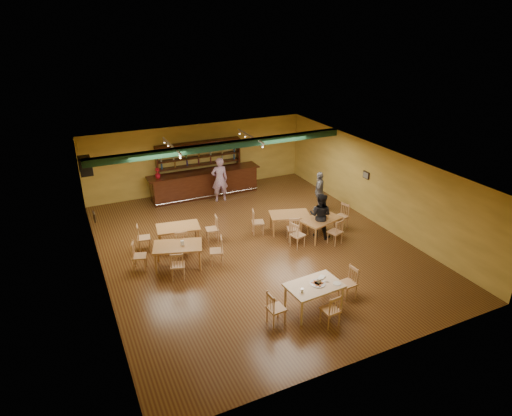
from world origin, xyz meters
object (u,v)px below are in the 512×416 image
dining_table_b (289,223)px  dining_table_d (320,228)px  dining_table_a (179,236)px  dining_table_c (178,256)px  patron_right_a (320,216)px  near_table (314,297)px  patron_bar (220,179)px  bar_counter (205,183)px

dining_table_b → dining_table_d: size_ratio=1.00×
dining_table_a → dining_table_d: (4.79, -1.54, -0.00)m
dining_table_a → dining_table_c: (-0.39, -1.34, 0.02)m
dining_table_b → dining_table_a: bearing=-172.6°
dining_table_b → patron_right_a: bearing=-27.5°
dining_table_b → near_table: (-1.68, -4.36, 0.04)m
dining_table_c → dining_table_d: 5.18m
patron_right_a → near_table: bearing=104.0°
dining_table_d → near_table: 4.32m
dining_table_c → patron_right_a: size_ratio=0.91×
patron_bar → patron_right_a: (2.05, -4.64, -0.13)m
bar_counter → dining_table_b: 4.95m
dining_table_c → near_table: size_ratio=1.03×
bar_counter → dining_table_a: bearing=-120.4°
dining_table_a → patron_bar: 4.18m
dining_table_a → dining_table_c: bearing=-97.6°
dining_table_b → patron_bar: patron_bar is taller
bar_counter → patron_bar: bearing=-64.3°
dining_table_a → dining_table_d: size_ratio=1.01×
near_table → dining_table_c: bearing=122.0°
dining_table_b → dining_table_d: 1.16m
dining_table_c → near_table: near_table is taller
dining_table_c → patron_right_a: bearing=15.6°
dining_table_d → patron_bar: (-2.07, 4.67, 0.61)m
bar_counter → patron_bar: patron_bar is taller
patron_bar → dining_table_a: bearing=56.1°
bar_counter → patron_right_a: (2.45, -5.46, 0.26)m
dining_table_c → bar_counter: bearing=80.4°
patron_right_a → dining_table_b: bearing=3.9°
patron_bar → bar_counter: bearing=-57.1°
bar_counter → patron_right_a: size_ratio=2.98×
dining_table_a → patron_right_a: bearing=-8.9°
patron_right_a → patron_bar: bearing=-17.2°
dining_table_a → near_table: size_ratio=0.98×
dining_table_d → patron_bar: 5.14m
dining_table_c → patron_bar: size_ratio=0.78×
dining_table_b → patron_bar: size_ratio=0.74×
near_table → patron_right_a: size_ratio=0.89×
dining_table_d → patron_bar: patron_bar is taller
dining_table_b → dining_table_c: bearing=-154.2°
dining_table_d → dining_table_b: bearing=119.4°
bar_counter → patron_bar: 1.00m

